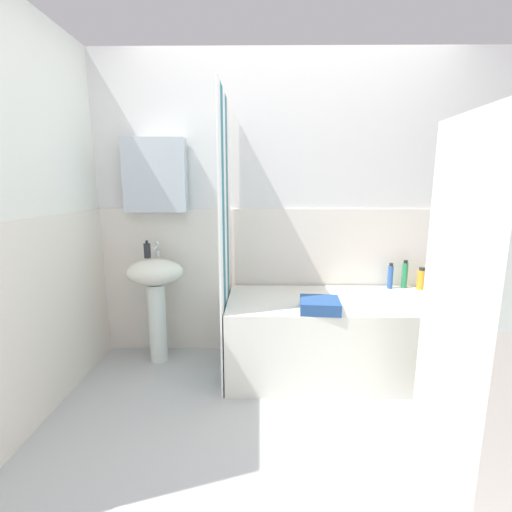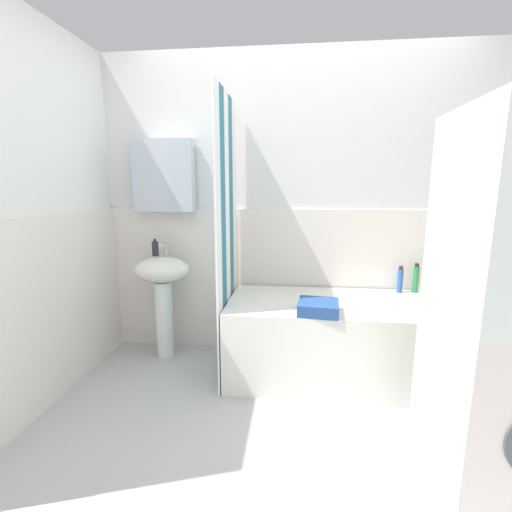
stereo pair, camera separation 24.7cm
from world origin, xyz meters
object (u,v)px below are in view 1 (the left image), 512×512
object	(u,v)px
bathtub	(337,336)
body_wash_bottle	(390,276)
towel_folded	(320,305)
sink	(156,287)
conditioner_bottle	(405,275)
soap_dispenser	(147,250)
lotion_bottle	(421,279)

from	to	relation	value
bathtub	body_wash_bottle	distance (m)	0.67
towel_folded	body_wash_bottle	bearing A→B (deg)	39.56
sink	conditioner_bottle	xyz separation A→B (m)	(1.97, 0.13, 0.07)
sink	soap_dispenser	xyz separation A→B (m)	(-0.07, 0.05, 0.28)
conditioner_bottle	body_wash_bottle	xyz separation A→B (m)	(-0.12, -0.02, -0.01)
towel_folded	bathtub	bearing A→B (deg)	53.89
soap_dispenser	body_wash_bottle	size ratio (longest dim) A/B	0.67
bathtub	lotion_bottle	size ratio (longest dim) A/B	9.13
soap_dispenser	lotion_bottle	bearing A→B (deg)	1.16
soap_dispenser	sink	bearing A→B (deg)	-37.88
soap_dispenser	bathtub	xyz separation A→B (m)	(1.45, -0.22, -0.60)
soap_dispenser	towel_folded	xyz separation A→B (m)	(1.27, -0.47, -0.28)
bathtub	sink	bearing A→B (deg)	172.85
lotion_bottle	body_wash_bottle	world-z (taller)	body_wash_bottle
body_wash_bottle	towel_folded	distance (m)	0.84
soap_dispenser	conditioner_bottle	world-z (taller)	soap_dispenser
sink	bathtub	bearing A→B (deg)	-7.15
bathtub	lotion_bottle	distance (m)	0.84
lotion_bottle	towel_folded	size ratio (longest dim) A/B	0.69
soap_dispenser	lotion_bottle	xyz separation A→B (m)	(2.16, 0.04, -0.24)
sink	conditioner_bottle	world-z (taller)	sink
bathtub	towel_folded	size ratio (longest dim) A/B	6.30
soap_dispenser	conditioner_bottle	bearing A→B (deg)	2.28
sink	towel_folded	size ratio (longest dim) A/B	3.24
conditioner_bottle	sink	bearing A→B (deg)	-176.17
sink	bathtub	size ratio (longest dim) A/B	0.51
soap_dispenser	towel_folded	bearing A→B (deg)	-20.41
bathtub	towel_folded	distance (m)	0.45
soap_dispenser	towel_folded	world-z (taller)	soap_dispenser
bathtub	body_wash_bottle	bearing A→B (deg)	31.62
bathtub	body_wash_bottle	xyz separation A→B (m)	(0.47, 0.29, 0.38)
soap_dispenser	lotion_bottle	size ratio (longest dim) A/B	0.79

